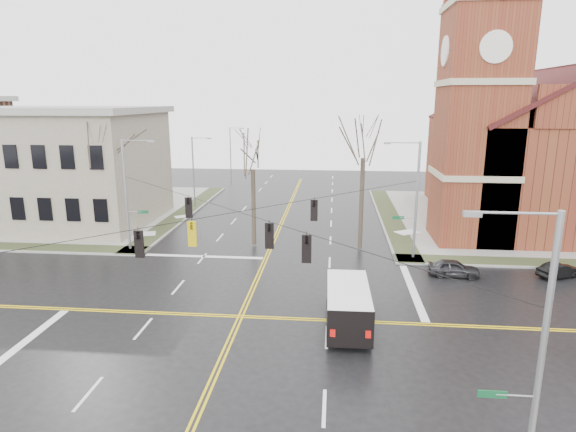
# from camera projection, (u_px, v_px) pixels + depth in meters

# --- Properties ---
(ground) EXTENTS (120.00, 120.00, 0.00)m
(ground) POSITION_uv_depth(u_px,v_px,m) (240.00, 316.00, 27.68)
(ground) COLOR black
(ground) RESTS_ON ground
(sidewalks) EXTENTS (80.00, 80.00, 0.17)m
(sidewalks) POSITION_uv_depth(u_px,v_px,m) (240.00, 315.00, 27.66)
(sidewalks) COLOR gray
(sidewalks) RESTS_ON ground
(road_markings) EXTENTS (100.00, 100.00, 0.01)m
(road_markings) POSITION_uv_depth(u_px,v_px,m) (240.00, 316.00, 27.68)
(road_markings) COLOR gold
(road_markings) RESTS_ON ground
(church) EXTENTS (24.28, 27.48, 27.50)m
(church) POSITION_uv_depth(u_px,v_px,m) (534.00, 139.00, 47.36)
(church) COLOR maroon
(church) RESTS_ON ground
(civic_building_a) EXTENTS (18.00, 14.00, 11.00)m
(civic_building_a) POSITION_uv_depth(u_px,v_px,m) (60.00, 169.00, 47.79)
(civic_building_a) COLOR gray
(civic_building_a) RESTS_ON ground
(signal_pole_ne) EXTENTS (2.75, 0.22, 9.00)m
(signal_pole_ne) POSITION_uv_depth(u_px,v_px,m) (414.00, 197.00, 36.59)
(signal_pole_ne) COLOR gray
(signal_pole_ne) RESTS_ON ground
(signal_pole_nw) EXTENTS (2.75, 0.22, 9.00)m
(signal_pole_nw) POSITION_uv_depth(u_px,v_px,m) (128.00, 192.00, 38.70)
(signal_pole_nw) COLOR gray
(signal_pole_nw) RESTS_ON ground
(signal_pole_se) EXTENTS (2.75, 0.22, 9.00)m
(signal_pole_se) POSITION_uv_depth(u_px,v_px,m) (537.00, 348.00, 14.33)
(signal_pole_se) COLOR gray
(signal_pole_se) RESTS_ON ground
(span_wires) EXTENTS (23.02, 23.02, 0.03)m
(span_wires) POSITION_uv_depth(u_px,v_px,m) (238.00, 212.00, 26.22)
(span_wires) COLOR black
(span_wires) RESTS_ON ground
(traffic_signals) EXTENTS (8.21, 8.26, 1.30)m
(traffic_signals) POSITION_uv_depth(u_px,v_px,m) (236.00, 228.00, 25.75)
(traffic_signals) COLOR black
(traffic_signals) RESTS_ON ground
(streetlight_north_a) EXTENTS (2.30, 0.20, 8.00)m
(streetlight_north_a) POSITION_uv_depth(u_px,v_px,m) (195.00, 169.00, 54.71)
(streetlight_north_a) COLOR gray
(streetlight_north_a) RESTS_ON ground
(streetlight_north_b) EXTENTS (2.30, 0.20, 8.00)m
(streetlight_north_b) POSITION_uv_depth(u_px,v_px,m) (231.00, 151.00, 74.07)
(streetlight_north_b) COLOR gray
(streetlight_north_b) RESTS_ON ground
(cargo_van) EXTENTS (2.40, 5.98, 2.25)m
(cargo_van) POSITION_uv_depth(u_px,v_px,m) (348.00, 302.00, 26.37)
(cargo_van) COLOR white
(cargo_van) RESTS_ON ground
(parked_car_a) EXTENTS (3.66, 1.79, 1.20)m
(parked_car_a) POSITION_uv_depth(u_px,v_px,m) (454.00, 268.00, 33.89)
(parked_car_a) COLOR black
(parked_car_a) RESTS_ON ground
(parked_car_b) EXTENTS (3.35, 2.30, 1.05)m
(parked_car_b) POSITION_uv_depth(u_px,v_px,m) (559.00, 270.00, 33.67)
(parked_car_b) COLOR black
(parked_car_b) RESTS_ON ground
(tree_nw_far) EXTENTS (4.00, 4.00, 10.54)m
(tree_nw_far) POSITION_uv_depth(u_px,v_px,m) (108.00, 155.00, 40.29)
(tree_nw_far) COLOR #342B21
(tree_nw_far) RESTS_ON ground
(tree_nw_near) EXTENTS (4.00, 4.00, 9.63)m
(tree_nw_near) POSITION_uv_depth(u_px,v_px,m) (253.00, 164.00, 39.47)
(tree_nw_near) COLOR #342B21
(tree_nw_near) RESTS_ON ground
(tree_ne) EXTENTS (4.00, 4.00, 11.25)m
(tree_ne) POSITION_uv_depth(u_px,v_px,m) (363.00, 152.00, 38.03)
(tree_ne) COLOR #342B21
(tree_ne) RESTS_ON ground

